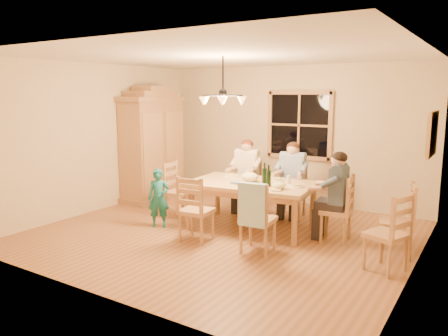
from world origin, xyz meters
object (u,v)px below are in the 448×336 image
Objects in this scene: chair_far_right at (292,200)px; adult_plaid_man at (292,170)px; adult_slate_man at (337,185)px; chair_near_right at (258,230)px; chair_far_left at (246,195)px; chair_end_left at (180,201)px; child at (159,198)px; adult_woman at (247,167)px; dining_table at (252,188)px; chair_spare_back at (396,233)px; chair_near_left at (196,221)px; wine_bottle_a at (265,173)px; chandelier at (223,99)px; armoire at (153,148)px; chair_spare_front at (385,247)px; chair_end_right at (336,221)px; wine_bottle_b at (268,176)px.

adult_plaid_man is (0.00, -0.00, 0.54)m from chair_far_right.
chair_far_right is at bearing 46.64° from adult_slate_man.
chair_far_left is at bearing 117.90° from chair_near_right.
chair_end_left is 1.03× the size of child.
adult_woman is at bearing 63.43° from adult_slate_man.
dining_table is 2.08× the size of chair_spare_back.
chair_near_left is 1.32m from wine_bottle_a.
chandelier is 3.06m from chair_spare_back.
child is (-1.89, 0.13, 0.18)m from chair_near_right.
chair_near_right is 1.14m from wine_bottle_a.
armoire is at bearing -0.09° from adult_woman.
chair_spare_front is (0.87, -0.76, -0.54)m from adult_slate_man.
chandelier is 0.37× the size of dining_table.
chandelier is 0.78× the size of chair_far_right.
chair_end_right is at bearing 153.43° from chair_far_left.
chair_far_right and chair_spare_back have the same top height.
adult_woman is 1.37m from wine_bottle_b.
chair_far_left is at bearing 58.34° from chair_spare_back.
adult_plaid_man is at bearing 71.06° from chair_spare_front.
chair_near_left is at bearing 90.00° from chair_far_left.
dining_table is 1.10m from chair_near_left.
wine_bottle_b is at bearing 42.55° from chair_near_left.
armoire is 4.04m from adult_slate_man.
chair_spare_front is (2.45, -0.14, -1.77)m from chandelier.
wine_bottle_a is at bearing 89.96° from adult_slate_man.
chair_spare_front is at bearing -3.38° from chandelier.
chair_far_left is 1.77m from child.
chandelier reaches higher than wine_bottle_b.
adult_woman is (-1.15, 1.74, 0.54)m from chair_near_right.
chair_end_left is at bearing 133.26° from chair_near_left.
dining_table is 2.36× the size of adult_plaid_man.
adult_woman is (2.08, 0.20, -0.22)m from armoire.
child is (0.04, -0.60, 0.18)m from chair_end_left.
chair_end_right is at bearing 66.21° from chair_spare_back.
chair_far_left and chair_spare_front have the same top height.
dining_table is at bearing 90.00° from chair_end_left.
adult_woman is at bearing 63.43° from chair_end_right.
armoire is 2.77m from dining_table.
chair_spare_front is at bearing -137.03° from adult_slate_man.
chandelier is 1.97m from adult_plaid_man.
chair_near_right and chair_spare_back have the same top height.
adult_plaid_man reaches higher than chair_spare_back.
chair_far_right is 1.00× the size of chair_near_right.
dining_table is 1.06m from chair_far_right.
chair_spare_front is (2.79, -1.50, -0.54)m from adult_woman.
dining_table is at bearing 117.90° from adult_woman.
adult_slate_man is (1.58, 0.62, -1.24)m from chandelier.
chair_end_right is 3.00× the size of wine_bottle_b.
chair_far_left is 1.00× the size of chair_end_right.
chair_far_left is 0.54m from adult_woman.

